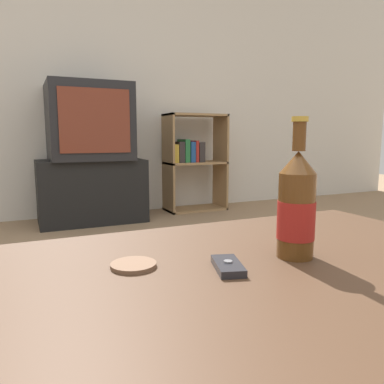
% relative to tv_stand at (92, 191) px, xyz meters
% --- Properties ---
extents(back_wall, '(8.00, 0.05, 2.60)m').
position_rel_tv_stand_xyz_m(back_wall, '(-0.19, 0.32, 1.04)').
color(back_wall, beige).
rests_on(back_wall, ground_plane).
extents(coffee_table, '(1.23, 0.87, 0.47)m').
position_rel_tv_stand_xyz_m(coffee_table, '(-0.19, -2.71, 0.15)').
color(coffee_table, '#422B1C').
rests_on(coffee_table, ground_plane).
extents(tv_stand, '(0.86, 0.48, 0.53)m').
position_rel_tv_stand_xyz_m(tv_stand, '(0.00, 0.00, 0.00)').
color(tv_stand, black).
rests_on(tv_stand, ground_plane).
extents(television, '(0.65, 0.58, 0.62)m').
position_rel_tv_stand_xyz_m(television, '(0.00, -0.00, 0.57)').
color(television, black).
rests_on(television, tv_stand).
extents(bookshelf, '(0.58, 0.30, 0.93)m').
position_rel_tv_stand_xyz_m(bookshelf, '(0.98, 0.10, 0.24)').
color(bookshelf, '#99754C').
rests_on(bookshelf, ground_plane).
extents(beer_bottle, '(0.08, 0.08, 0.28)m').
position_rel_tv_stand_xyz_m(beer_bottle, '(-0.02, -2.62, 0.31)').
color(beer_bottle, '#563314').
rests_on(beer_bottle, coffee_table).
extents(cell_phone, '(0.07, 0.11, 0.02)m').
position_rel_tv_stand_xyz_m(cell_phone, '(-0.19, -2.63, 0.21)').
color(cell_phone, '#232328').
rests_on(cell_phone, coffee_table).
extents(coaster, '(0.09, 0.09, 0.01)m').
position_rel_tv_stand_xyz_m(coaster, '(-0.34, -2.54, 0.21)').
color(coaster, brown).
rests_on(coaster, coffee_table).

